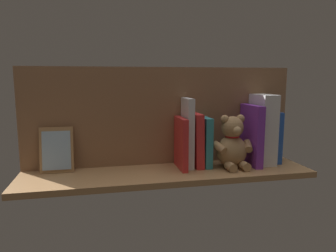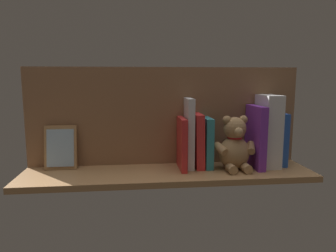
% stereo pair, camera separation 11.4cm
% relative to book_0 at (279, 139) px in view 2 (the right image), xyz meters
% --- Properties ---
extents(ground_plane, '(1.08, 0.26, 0.02)m').
position_rel_book_0_xyz_m(ground_plane, '(0.45, 0.04, -0.12)').
color(ground_plane, '#A87A4C').
extents(shelf_back_panel, '(1.08, 0.02, 0.39)m').
position_rel_book_0_xyz_m(shelf_back_panel, '(0.45, -0.07, 0.09)').
color(shelf_back_panel, '#916544').
rests_on(shelf_back_panel, ground_plane).
extents(book_0, '(0.03, 0.11, 0.21)m').
position_rel_book_0_xyz_m(book_0, '(0.00, 0.00, 0.00)').
color(book_0, blue).
rests_on(book_0, ground_plane).
extents(dictionary_thick_white, '(0.06, 0.13, 0.28)m').
position_rel_book_0_xyz_m(dictionary_thick_white, '(0.05, 0.01, 0.04)').
color(dictionary_thick_white, silver).
rests_on(dictionary_thick_white, ground_plane).
extents(book_1, '(0.03, 0.16, 0.24)m').
position_rel_book_0_xyz_m(book_1, '(0.11, 0.02, 0.02)').
color(book_1, purple).
rests_on(book_1, ground_plane).
extents(teddy_bear, '(0.17, 0.13, 0.21)m').
position_rel_book_0_xyz_m(teddy_bear, '(0.20, 0.05, -0.01)').
color(teddy_bear, tan).
rests_on(teddy_bear, ground_plane).
extents(book_2, '(0.03, 0.12, 0.19)m').
position_rel_book_0_xyz_m(book_2, '(0.29, 0.00, -0.01)').
color(book_2, teal).
rests_on(book_2, ground_plane).
extents(book_3, '(0.04, 0.12, 0.21)m').
position_rel_book_0_xyz_m(book_3, '(0.33, 0.00, 0.00)').
color(book_3, red).
rests_on(book_3, ground_plane).
extents(book_4, '(0.03, 0.11, 0.27)m').
position_rel_book_0_xyz_m(book_4, '(0.37, 0.00, 0.03)').
color(book_4, silver).
rests_on(book_4, ground_plane).
extents(book_5, '(0.02, 0.14, 0.20)m').
position_rel_book_0_xyz_m(book_5, '(0.40, 0.02, -0.01)').
color(book_5, red).
rests_on(book_5, ground_plane).
extents(picture_frame_leaning, '(0.12, 0.04, 0.17)m').
position_rel_book_0_xyz_m(picture_frame_leaning, '(0.85, -0.03, -0.02)').
color(picture_frame_leaning, '#A87A4C').
rests_on(picture_frame_leaning, ground_plane).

